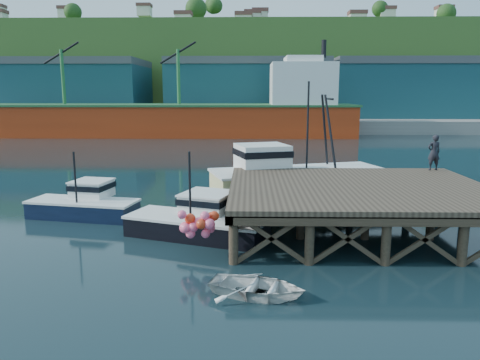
{
  "coord_description": "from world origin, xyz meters",
  "views": [
    {
      "loc": [
        0.39,
        -21.5,
        6.4
      ],
      "look_at": [
        -0.09,
        2.0,
        1.97
      ],
      "focal_mm": 35.0,
      "sensor_mm": 36.0,
      "label": 1
    }
  ],
  "objects_px": {
    "dinghy": "(257,287)",
    "trawler": "(295,175)",
    "boat_navy": "(85,203)",
    "dockworker": "(434,152)",
    "boat_black": "(200,220)"
  },
  "relations": [
    {
      "from": "dinghy",
      "to": "trawler",
      "type": "bearing_deg",
      "value": 6.99
    },
    {
      "from": "boat_navy",
      "to": "dockworker",
      "type": "xyz_separation_m",
      "value": [
        18.76,
        2.35,
        2.41
      ]
    },
    {
      "from": "boat_navy",
      "to": "dinghy",
      "type": "xyz_separation_m",
      "value": [
        8.82,
        -9.59,
        -0.39
      ]
    },
    {
      "from": "boat_navy",
      "to": "boat_black",
      "type": "relative_size",
      "value": 0.87
    },
    {
      "from": "boat_navy",
      "to": "boat_black",
      "type": "distance_m",
      "value": 7.06
    },
    {
      "from": "dinghy",
      "to": "dockworker",
      "type": "bearing_deg",
      "value": -22.75
    },
    {
      "from": "boat_black",
      "to": "boat_navy",
      "type": "bearing_deg",
      "value": 172.83
    },
    {
      "from": "trawler",
      "to": "dockworker",
      "type": "distance_m",
      "value": 7.93
    },
    {
      "from": "boat_black",
      "to": "trawler",
      "type": "distance_m",
      "value": 9.14
    },
    {
      "from": "trawler",
      "to": "dockworker",
      "type": "relative_size",
      "value": 5.64
    },
    {
      "from": "dinghy",
      "to": "boat_black",
      "type": "bearing_deg",
      "value": 38.35
    },
    {
      "from": "boat_black",
      "to": "dockworker",
      "type": "distance_m",
      "value": 13.83
    },
    {
      "from": "dockworker",
      "to": "trawler",
      "type": "bearing_deg",
      "value": -22.28
    },
    {
      "from": "boat_navy",
      "to": "trawler",
      "type": "xyz_separation_m",
      "value": [
        11.3,
        4.45,
        0.74
      ]
    },
    {
      "from": "boat_black",
      "to": "dockworker",
      "type": "bearing_deg",
      "value": 43.43
    }
  ]
}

